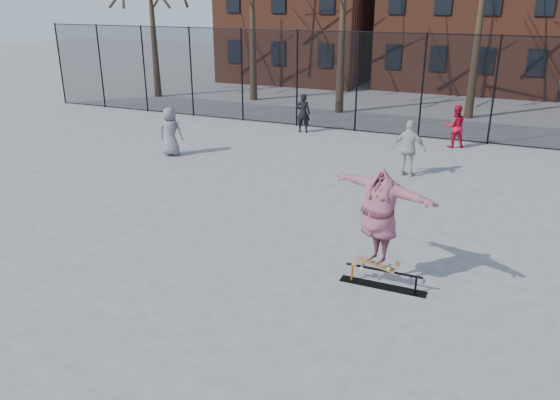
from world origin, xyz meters
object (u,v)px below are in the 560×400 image
at_px(skater, 379,219).
at_px(bystander_red, 455,126).
at_px(skateboard, 376,266).
at_px(bystander_black, 303,113).
at_px(skate_rail, 383,280).
at_px(bystander_grey, 171,132).
at_px(bystander_white, 409,149).

bearing_deg(skater, bystander_red, 113.32).
xyz_separation_m(skateboard, bystander_black, (-5.88, 11.27, 0.38)).
distance_m(skate_rail, bystander_red, 11.29).
height_order(skate_rail, skateboard, skateboard).
bearing_deg(bystander_grey, skateboard, 133.76).
xyz_separation_m(skater, bystander_grey, (-8.87, 6.20, -0.54)).
relative_size(skater, bystander_white, 1.29).
bearing_deg(bystander_black, bystander_red, 169.26).
relative_size(bystander_grey, bystander_white, 0.97).
distance_m(skate_rail, bystander_white, 7.25).
relative_size(skateboard, bystander_white, 0.46).
xyz_separation_m(skate_rail, skateboard, (-0.16, 0.00, 0.27)).
bearing_deg(bystander_red, bystander_grey, 6.19).
bearing_deg(bystander_grey, bystander_red, -161.77).
bearing_deg(bystander_grey, skater, 133.76).
bearing_deg(bystander_red, skateboard, 66.21).
relative_size(skate_rail, bystander_white, 0.96).
distance_m(skater, bystander_grey, 10.83).
relative_size(bystander_grey, bystander_black, 1.07).
bearing_deg(skateboard, skate_rail, 0.00).
distance_m(skateboard, bystander_white, 7.21).
bearing_deg(bystander_white, skater, 100.71).
relative_size(skateboard, bystander_black, 0.51).
bearing_deg(bystander_black, skateboard, 106.82).
bearing_deg(bystander_white, bystander_red, -97.76).
height_order(bystander_grey, bystander_black, bystander_grey).
relative_size(skate_rail, skateboard, 2.07).
relative_size(skate_rail, bystander_black, 1.06).
bearing_deg(bystander_red, skater, 66.21).
bearing_deg(skater, skate_rail, 23.81).
relative_size(skate_rail, skater, 0.74).
xyz_separation_m(skate_rail, bystander_black, (-6.04, 11.27, 0.65)).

